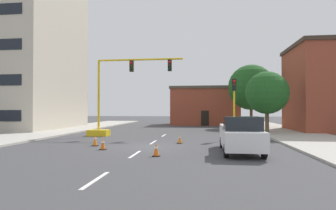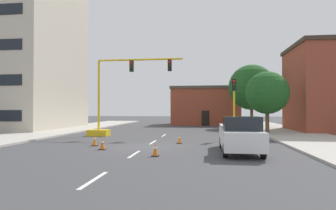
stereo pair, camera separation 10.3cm
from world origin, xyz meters
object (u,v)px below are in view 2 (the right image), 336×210
tree_right_far (252,87)px  traffic_cone_roadside_c (155,150)px  traffic_light_pole_right (234,95)px  traffic_cone_roadside_a (102,144)px  traffic_signal_gantry (110,111)px  traffic_cone_roadside_b (179,139)px  tree_right_mid (267,93)px  traffic_cone_roadside_d (95,140)px  pickup_truck_white (240,135)px

tree_right_far → traffic_cone_roadside_c: (-8.45, -23.23, -4.86)m
traffic_light_pole_right → traffic_cone_roadside_a: size_ratio=7.10×
tree_right_far → traffic_cone_roadside_a: bearing=-119.3°
traffic_signal_gantry → traffic_cone_roadside_b: bearing=-35.0°
traffic_cone_roadside_b → tree_right_mid: bearing=46.7°
tree_right_mid → traffic_cone_roadside_b: size_ratio=9.32×
traffic_cone_roadside_c → tree_right_mid: bearing=58.6°
traffic_cone_roadside_a → traffic_cone_roadside_b: traffic_cone_roadside_a is taller
tree_right_far → traffic_cone_roadside_d: tree_right_far is taller
traffic_cone_roadside_b → traffic_cone_roadside_d: size_ratio=0.87×
traffic_cone_roadside_b → traffic_cone_roadside_c: 5.63m
traffic_cone_roadside_a → traffic_cone_roadside_b: 5.59m
traffic_cone_roadside_b → traffic_cone_roadside_d: traffic_cone_roadside_d is taller
tree_right_far → traffic_cone_roadside_b: tree_right_far is taller
traffic_cone_roadside_b → traffic_cone_roadside_c: (-0.73, -5.58, 0.01)m
traffic_light_pole_right → traffic_cone_roadside_d: bearing=-150.5°
traffic_light_pole_right → traffic_cone_roadside_a: 11.26m
pickup_truck_white → traffic_cone_roadside_d: size_ratio=7.36×
traffic_cone_roadside_d → traffic_cone_roadside_b: bearing=21.0°
traffic_cone_roadside_c → traffic_signal_gantry: bearing=119.9°
traffic_cone_roadside_a → traffic_cone_roadside_d: traffic_cone_roadside_d is taller
traffic_signal_gantry → traffic_cone_roadside_b: traffic_signal_gantry is taller
traffic_signal_gantry → traffic_cone_roadside_d: bearing=-79.3°
pickup_truck_white → traffic_cone_roadside_b: size_ratio=8.45×
traffic_signal_gantry → tree_right_far: 19.58m
traffic_signal_gantry → tree_right_mid: bearing=13.7°
tree_right_mid → traffic_cone_roadside_c: bearing=-121.4°
pickup_truck_white → traffic_cone_roadside_a: bearing=178.9°
tree_right_far → pickup_truck_white: tree_right_far is taller
traffic_light_pole_right → traffic_cone_roadside_b: size_ratio=7.49×
tree_right_mid → pickup_truck_white: 12.89m
tree_right_mid → traffic_cone_roadside_d: (-12.96, -10.16, -3.58)m
tree_right_mid → traffic_cone_roadside_c: size_ratio=8.91×
pickup_truck_white → traffic_cone_roadside_d: (-9.00, 1.74, -0.61)m
traffic_cone_roadside_b → traffic_cone_roadside_d: 5.72m
traffic_light_pole_right → pickup_truck_white: traffic_light_pole_right is taller
tree_right_mid → pickup_truck_white: tree_right_mid is taller
traffic_light_pole_right → traffic_cone_roadside_a: traffic_light_pole_right is taller
traffic_light_pole_right → tree_right_far: size_ratio=0.59×
traffic_signal_gantry → traffic_cone_roadside_c: 11.93m
tree_right_far → tree_right_mid: bearing=-90.5°
traffic_signal_gantry → tree_right_mid: size_ratio=1.41×
traffic_cone_roadside_a → tree_right_far: bearing=60.7°
traffic_signal_gantry → traffic_cone_roadside_a: size_ratio=12.48×
traffic_light_pole_right → tree_right_far: bearing=75.8°
tree_right_far → traffic_cone_roadside_c: size_ratio=12.10×
traffic_light_pole_right → tree_right_mid: (3.56, 4.84, 0.41)m
traffic_light_pole_right → tree_right_mid: bearing=53.7°
traffic_cone_roadside_d → traffic_signal_gantry: bearing=100.7°
traffic_light_pole_right → traffic_cone_roadside_a: (-8.30, -6.91, -3.20)m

